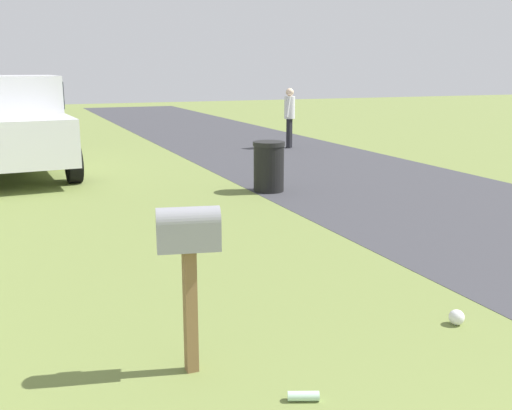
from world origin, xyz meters
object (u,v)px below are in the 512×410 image
Objects in this scene: mailbox at (189,242)px; trash_bin at (269,166)px; pickup_truck at (12,122)px; pedestrian at (290,114)px.

mailbox reaches higher than trash_bin.
mailbox is at bearing 2.39° from pickup_truck.
trash_bin is (6.09, -3.29, -0.55)m from mailbox.
pickup_truck is (9.95, 1.01, 0.09)m from mailbox.
mailbox is 1.38× the size of trash_bin.
pickup_truck is 6.09× the size of trash_bin.
pedestrian is (11.58, -6.31, -0.04)m from mailbox.
pickup_truck is at bearing 17.84° from mailbox.
pickup_truck reaches higher than trash_bin.
mailbox is at bearing 151.65° from trash_bin.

